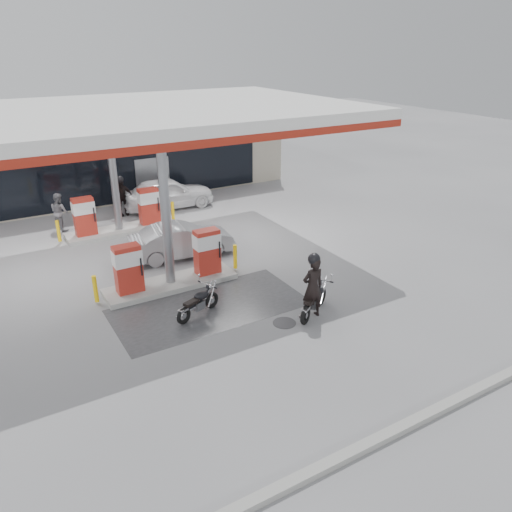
# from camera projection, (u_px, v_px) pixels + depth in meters

# --- Properties ---
(ground) EXTENTS (90.00, 90.00, 0.00)m
(ground) POSITION_uv_depth(u_px,v_px,m) (195.00, 311.00, 15.49)
(ground) COLOR gray
(ground) RESTS_ON ground
(wet_patch) EXTENTS (6.00, 3.00, 0.00)m
(wet_patch) POSITION_uv_depth(u_px,v_px,m) (210.00, 307.00, 15.72)
(wet_patch) COLOR #4C4C4F
(wet_patch) RESTS_ON ground
(drain_cover) EXTENTS (0.70, 0.70, 0.01)m
(drain_cover) POSITION_uv_depth(u_px,v_px,m) (284.00, 323.00, 14.84)
(drain_cover) COLOR #38383A
(drain_cover) RESTS_ON ground
(kerb) EXTENTS (28.00, 0.25, 0.15)m
(kerb) POSITION_uv_depth(u_px,v_px,m) (339.00, 459.00, 9.93)
(kerb) COLOR gray
(kerb) RESTS_ON ground
(store_building) EXTENTS (22.00, 8.22, 4.00)m
(store_building) POSITION_uv_depth(u_px,v_px,m) (74.00, 154.00, 27.28)
(store_building) COLOR #AFA993
(store_building) RESTS_ON ground
(canopy) EXTENTS (16.00, 10.02, 5.51)m
(canopy) POSITION_uv_depth(u_px,v_px,m) (129.00, 117.00, 17.34)
(canopy) COLOR silver
(canopy) RESTS_ON ground
(pump_island_near) EXTENTS (5.14, 1.30, 1.78)m
(pump_island_near) POSITION_uv_depth(u_px,v_px,m) (170.00, 267.00, 16.79)
(pump_island_near) COLOR #9E9E99
(pump_island_near) RESTS_ON ground
(pump_island_far) EXTENTS (5.14, 1.30, 1.78)m
(pump_island_far) POSITION_uv_depth(u_px,v_px,m) (118.00, 217.00, 21.52)
(pump_island_far) COLOR #9E9E99
(pump_island_far) RESTS_ON ground
(main_motorcycle) EXTENTS (1.69, 1.14, 0.98)m
(main_motorcycle) POSITION_uv_depth(u_px,v_px,m) (314.00, 301.00, 15.19)
(main_motorcycle) COLOR black
(main_motorcycle) RESTS_ON ground
(biker_main) EXTENTS (0.73, 0.49, 1.96)m
(biker_main) POSITION_uv_depth(u_px,v_px,m) (313.00, 287.00, 14.82)
(biker_main) COLOR black
(biker_main) RESTS_ON ground
(parked_motorcycle) EXTENTS (1.68, 0.85, 0.90)m
(parked_motorcycle) POSITION_uv_depth(u_px,v_px,m) (199.00, 303.00, 15.12)
(parked_motorcycle) COLOR black
(parked_motorcycle) RESTS_ON ground
(sedan_white) EXTENTS (4.56, 2.02, 1.52)m
(sedan_white) POSITION_uv_depth(u_px,v_px,m) (168.00, 193.00, 24.70)
(sedan_white) COLOR white
(sedan_white) RESTS_ON ground
(attendant) EXTENTS (0.89, 0.99, 1.67)m
(attendant) POSITION_uv_depth(u_px,v_px,m) (60.00, 212.00, 21.78)
(attendant) COLOR slate
(attendant) RESTS_ON ground
(hatchback_silver) EXTENTS (4.09, 1.79, 1.31)m
(hatchback_silver) POSITION_uv_depth(u_px,v_px,m) (182.00, 240.00, 19.18)
(hatchback_silver) COLOR #9D9FA5
(hatchback_silver) RESTS_ON ground
(parked_car_right) EXTENTS (4.17, 1.94, 1.16)m
(parked_car_right) POSITION_uv_depth(u_px,v_px,m) (191.00, 173.00, 29.12)
(parked_car_right) COLOR #B1B3B9
(parked_car_right) RESTS_ON ground
(biker_walking) EXTENTS (1.09, 0.51, 1.81)m
(biker_walking) POSITION_uv_depth(u_px,v_px,m) (122.00, 197.00, 23.57)
(biker_walking) COLOR black
(biker_walking) RESTS_ON ground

